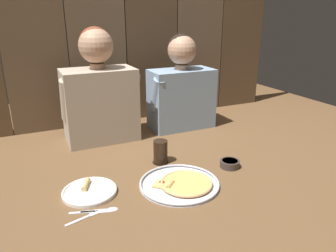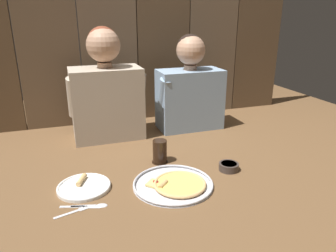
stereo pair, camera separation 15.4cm
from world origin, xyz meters
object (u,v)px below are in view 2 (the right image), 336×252
diner_left (106,90)px  dipping_bowl (229,166)px  dinner_plate (84,187)px  pizza_tray (175,184)px  drinking_glass (160,152)px  diner_right (190,88)px

diner_left → dipping_bowl: bearing=-52.9°
dinner_plate → diner_left: diner_left is taller
pizza_tray → drinking_glass: (0.01, 0.24, 0.05)m
dinner_plate → diner_left: size_ratio=0.35×
drinking_glass → dipping_bowl: drinking_glass is taller
dipping_bowl → diner_left: diner_left is taller
dinner_plate → drinking_glass: drinking_glass is taller
pizza_tray → dipping_bowl: bearing=11.2°
dipping_bowl → diner_left: size_ratio=0.15×
pizza_tray → diner_left: diner_left is taller
drinking_glass → diner_left: 0.52m
diner_left → diner_right: diner_left is taller
pizza_tray → diner_left: size_ratio=0.54×
dinner_plate → diner_right: bearing=38.6°
pizza_tray → dinner_plate: 0.39m
drinking_glass → diner_right: size_ratio=0.20×
dipping_bowl → pizza_tray: bearing=-168.8°
pizza_tray → diner_left: 0.75m
dinner_plate → dipping_bowl: size_ratio=2.39×
pizza_tray → diner_left: bearing=104.8°
pizza_tray → dinner_plate: (-0.37, 0.10, -0.00)m
diner_right → pizza_tray: bearing=-116.9°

